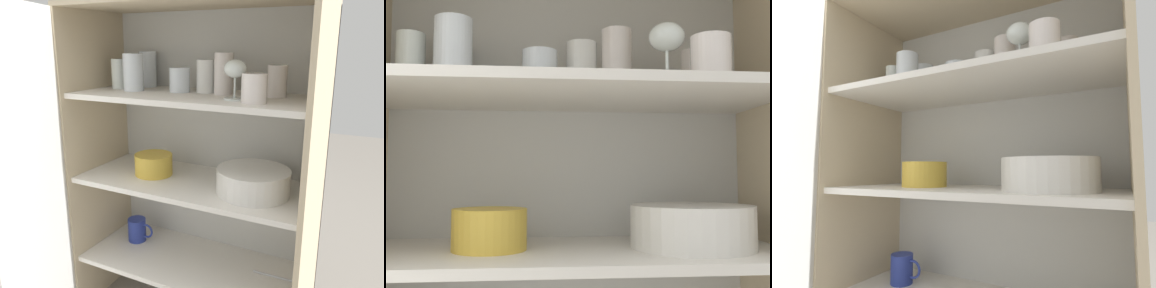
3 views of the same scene
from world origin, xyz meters
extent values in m
cube|color=silver|center=(0.00, 0.39, 0.63)|extent=(0.92, 0.02, 1.25)
cube|color=#CCB793|center=(-0.45, 0.19, 0.63)|extent=(0.02, 0.42, 1.25)
cube|color=#CCB793|center=(0.45, 0.19, 0.63)|extent=(0.02, 0.42, 1.25)
cube|color=silver|center=(0.00, 0.19, 0.60)|extent=(0.89, 0.38, 0.02)
cube|color=silver|center=(0.00, 0.19, 0.94)|extent=(0.89, 0.38, 0.02)
cylinder|color=white|center=(0.02, 0.26, 1.01)|extent=(0.07, 0.07, 0.12)
cylinder|color=white|center=(-0.28, 0.33, 1.02)|extent=(0.07, 0.07, 0.15)
cylinder|color=white|center=(-0.26, 0.18, 1.02)|extent=(0.08, 0.08, 0.14)
cylinder|color=white|center=(-0.07, 0.23, 0.99)|extent=(0.08, 0.08, 0.09)
cylinder|color=silver|center=(0.29, 0.26, 1.00)|extent=(0.07, 0.07, 0.11)
cylinder|color=silver|center=(0.10, 0.24, 1.02)|extent=(0.07, 0.07, 0.15)
cylinder|color=white|center=(-0.35, 0.22, 1.01)|extent=(0.06, 0.06, 0.12)
cylinder|color=silver|center=(0.26, 0.09, 0.99)|extent=(0.08, 0.08, 0.09)
cylinder|color=white|center=(0.19, 0.13, 0.95)|extent=(0.07, 0.07, 0.01)
cylinder|color=white|center=(0.19, 0.13, 0.99)|extent=(0.01, 0.01, 0.07)
ellipsoid|color=white|center=(0.19, 0.13, 1.05)|extent=(0.07, 0.07, 0.06)
cylinder|color=silver|center=(0.25, 0.18, 0.62)|extent=(0.26, 0.26, 0.01)
cylinder|color=silver|center=(0.25, 0.18, 0.62)|extent=(0.26, 0.26, 0.01)
cylinder|color=silver|center=(0.25, 0.18, 0.63)|extent=(0.26, 0.26, 0.01)
cylinder|color=silver|center=(0.25, 0.18, 0.64)|extent=(0.26, 0.26, 0.01)
cylinder|color=silver|center=(0.25, 0.18, 0.65)|extent=(0.26, 0.26, 0.01)
cylinder|color=silver|center=(0.25, 0.18, 0.66)|extent=(0.26, 0.26, 0.01)
cylinder|color=silver|center=(0.25, 0.18, 0.67)|extent=(0.26, 0.26, 0.01)
cylinder|color=silver|center=(0.25, 0.18, 0.68)|extent=(0.26, 0.26, 0.01)
cylinder|color=silver|center=(0.25, 0.18, 0.69)|extent=(0.26, 0.26, 0.01)
cylinder|color=silver|center=(0.25, 0.18, 0.70)|extent=(0.26, 0.26, 0.01)
cylinder|color=gold|center=(-0.18, 0.19, 0.65)|extent=(0.15, 0.15, 0.08)
torus|color=gold|center=(-0.18, 0.19, 0.69)|extent=(0.15, 0.15, 0.01)
cylinder|color=#283893|center=(-0.30, 0.23, 0.31)|extent=(0.08, 0.08, 0.10)
torus|color=#283893|center=(-0.25, 0.23, 0.32)|extent=(0.07, 0.01, 0.07)
camera|label=1|loc=(0.62, -1.03, 1.13)|focal=35.00mm
camera|label=2|loc=(-0.08, -0.75, 0.76)|focal=42.00mm
camera|label=3|loc=(0.43, -0.65, 0.67)|focal=28.00mm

